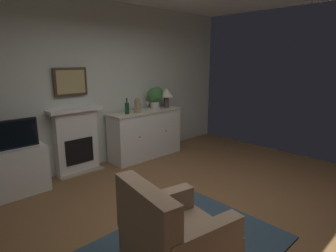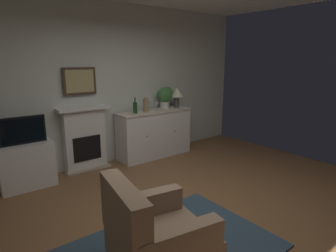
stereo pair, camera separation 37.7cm
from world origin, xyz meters
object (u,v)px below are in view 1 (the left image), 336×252
Objects in this scene: wine_glass_center at (148,104)px; vase_decorative at (137,105)px; table_lamp at (166,94)px; armchair at (173,238)px; wine_bottle at (127,108)px; sideboard_cabinet at (146,134)px; framed_picture at (71,82)px; potted_plant_small at (155,96)px; wine_glass_left at (141,105)px; tv_cabinet at (18,171)px; fireplace_unit at (76,141)px; tv_set at (14,134)px.

wine_glass_center is 0.59× the size of vase_decorative.
armchair is at bearing -132.39° from table_lamp.
wine_bottle reaches higher than armchair.
sideboard_cabinet is 3.75× the size of table_lamp.
potted_plant_small is at bearing -6.17° from framed_picture.
wine_glass_left is at bearing 8.30° from wine_bottle.
table_lamp is 0.65m from wine_glass_left.
table_lamp reaches higher than tv_cabinet.
vase_decorative is (-0.78, -0.05, -0.14)m from table_lamp.
tv_cabinet is (-2.31, 0.02, -0.12)m from sideboard_cabinet.
wine_glass_center is (-0.52, -0.03, -0.16)m from table_lamp.
potted_plant_small is (-0.26, 0.05, -0.02)m from table_lamp.
wine_glass_center is 0.22× the size of tv_cabinet.
sideboard_cabinet is 5.34× the size of vase_decorative.
framed_picture is at bearing 90.00° from fireplace_unit.
potted_plant_small is at bearing 51.26° from armchair.
tv_set is (-1.87, 0.03, -0.14)m from wine_bottle.
tv_set is (0.00, -0.02, 0.54)m from tv_cabinet.
potted_plant_small is (1.64, -0.18, -0.35)m from framed_picture.
potted_plant_small reaches higher than fireplace_unit.
sideboard_cabinet reaches higher than tv_cabinet.
framed_picture is 1.90× the size of wine_bottle.
wine_glass_left is (1.26, -0.16, 0.49)m from fireplace_unit.
wine_glass_left and wine_glass_center have the same top height.
tv_set is (-2.87, -0.01, -0.32)m from table_lamp.
framed_picture is 0.37× the size of sideboard_cabinet.
fireplace_unit is 1.35m from sideboard_cabinet.
fireplace_unit is 1.19× the size of armchair.
vase_decorative is at bearing 57.81° from armchair.
framed_picture is 1.37m from wine_glass_left.
tv_cabinet is at bearing -179.89° from wine_glass_left.
fireplace_unit is at bearing 172.87° from wine_glass_left.
vase_decorative is (-0.15, -0.07, 0.02)m from wine_glass_left.
wine_glass_center is at bearing -176.61° from table_lamp.
potted_plant_small is at bearing 3.95° from wine_glass_left.
tv_set is 2.72m from armchair.
tv_cabinet is at bearing 179.63° from sideboard_cabinet.
tv_set is (-2.31, -0.01, 0.42)m from sideboard_cabinet.
vase_decorative reaches higher than sideboard_cabinet.
wine_bottle reaches higher than wine_glass_left.
vase_decorative reaches higher than fireplace_unit.
potted_plant_small is (1.64, -0.13, 0.62)m from fireplace_unit.
wine_glass_left is 0.59× the size of vase_decorative.
tv_set is (-2.09, 0.04, -0.18)m from vase_decorative.
table_lamp reaches higher than sideboard_cabinet.
framed_picture is 3.12m from armchair.
fireplace_unit is at bearing 172.44° from sideboard_cabinet.
fireplace_unit is 1.03m from wine_bottle.
wine_glass_left is 0.22× the size of tv_cabinet.
framed_picture is at bearing 170.54° from sideboard_cabinet.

